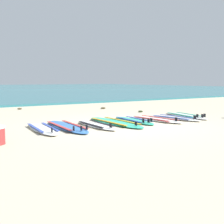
{
  "coord_description": "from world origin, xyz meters",
  "views": [
    {
      "loc": [
        -4.68,
        -6.66,
        1.25
      ],
      "look_at": [
        0.25,
        1.13,
        0.25
      ],
      "focal_mm": 47.45,
      "sensor_mm": 36.0,
      "label": 1
    }
  ],
  "objects_px": {
    "surfboard_3": "(115,122)",
    "surfboard_6": "(174,118)",
    "surfboard_5": "(155,119)",
    "surfboard_7": "(186,116)",
    "surfboard_0": "(43,129)",
    "surfboard_4": "(134,120)",
    "surfboard_1": "(67,126)",
    "surfboard_2": "(96,125)"
  },
  "relations": [
    {
      "from": "surfboard_3",
      "to": "surfboard_6",
      "type": "distance_m",
      "value": 2.15
    },
    {
      "from": "surfboard_5",
      "to": "surfboard_7",
      "type": "xyz_separation_m",
      "value": [
        1.5,
        0.16,
        0.0
      ]
    },
    {
      "from": "surfboard_7",
      "to": "surfboard_3",
      "type": "bearing_deg",
      "value": -179.46
    },
    {
      "from": "surfboard_0",
      "to": "surfboard_6",
      "type": "bearing_deg",
      "value": -2.96
    },
    {
      "from": "surfboard_6",
      "to": "surfboard_4",
      "type": "bearing_deg",
      "value": 171.44
    },
    {
      "from": "surfboard_0",
      "to": "surfboard_4",
      "type": "relative_size",
      "value": 1.06
    },
    {
      "from": "surfboard_0",
      "to": "surfboard_5",
      "type": "bearing_deg",
      "value": -2.49
    },
    {
      "from": "surfboard_1",
      "to": "surfboard_4",
      "type": "xyz_separation_m",
      "value": [
        2.18,
        -0.0,
        0.0
      ]
    },
    {
      "from": "surfboard_4",
      "to": "surfboard_6",
      "type": "relative_size",
      "value": 1.0
    },
    {
      "from": "surfboard_5",
      "to": "surfboard_6",
      "type": "distance_m",
      "value": 0.74
    },
    {
      "from": "surfboard_1",
      "to": "surfboard_3",
      "type": "relative_size",
      "value": 0.95
    },
    {
      "from": "surfboard_1",
      "to": "surfboard_7",
      "type": "relative_size",
      "value": 1.13
    },
    {
      "from": "surfboard_3",
      "to": "surfboard_4",
      "type": "bearing_deg",
      "value": 1.62
    },
    {
      "from": "surfboard_6",
      "to": "surfboard_3",
      "type": "bearing_deg",
      "value": 174.71
    },
    {
      "from": "surfboard_3",
      "to": "surfboard_5",
      "type": "distance_m",
      "value": 1.41
    },
    {
      "from": "surfboard_0",
      "to": "surfboard_1",
      "type": "height_order",
      "value": "same"
    },
    {
      "from": "surfboard_4",
      "to": "surfboard_5",
      "type": "xyz_separation_m",
      "value": [
        0.71,
        -0.15,
        -0.0
      ]
    },
    {
      "from": "surfboard_7",
      "to": "surfboard_4",
      "type": "bearing_deg",
      "value": -179.8
    },
    {
      "from": "surfboard_0",
      "to": "surfboard_6",
      "type": "relative_size",
      "value": 1.06
    },
    {
      "from": "surfboard_0",
      "to": "surfboard_3",
      "type": "bearing_deg",
      "value": -0.63
    },
    {
      "from": "surfboard_3",
      "to": "surfboard_6",
      "type": "height_order",
      "value": "same"
    },
    {
      "from": "surfboard_1",
      "to": "surfboard_3",
      "type": "xyz_separation_m",
      "value": [
        1.49,
        -0.02,
        -0.0
      ]
    },
    {
      "from": "surfboard_0",
      "to": "surfboard_2",
      "type": "distance_m",
      "value": 1.43
    },
    {
      "from": "surfboard_2",
      "to": "surfboard_5",
      "type": "distance_m",
      "value": 2.13
    },
    {
      "from": "surfboard_0",
      "to": "surfboard_7",
      "type": "distance_m",
      "value": 5.05
    },
    {
      "from": "surfboard_6",
      "to": "surfboard_5",
      "type": "bearing_deg",
      "value": 174.76
    },
    {
      "from": "surfboard_2",
      "to": "surfboard_6",
      "type": "relative_size",
      "value": 0.95
    },
    {
      "from": "surfboard_7",
      "to": "surfboard_5",
      "type": "bearing_deg",
      "value": -173.99
    },
    {
      "from": "surfboard_1",
      "to": "surfboard_4",
      "type": "relative_size",
      "value": 1.22
    },
    {
      "from": "surfboard_1",
      "to": "surfboard_4",
      "type": "bearing_deg",
      "value": -0.1
    },
    {
      "from": "surfboard_1",
      "to": "surfboard_3",
      "type": "height_order",
      "value": "same"
    },
    {
      "from": "surfboard_5",
      "to": "surfboard_6",
      "type": "height_order",
      "value": "same"
    },
    {
      "from": "surfboard_2",
      "to": "surfboard_4",
      "type": "relative_size",
      "value": 0.95
    },
    {
      "from": "surfboard_3",
      "to": "surfboard_4",
      "type": "xyz_separation_m",
      "value": [
        0.69,
        0.02,
        0.0
      ]
    },
    {
      "from": "surfboard_5",
      "to": "surfboard_3",
      "type": "bearing_deg",
      "value": 174.68
    },
    {
      "from": "surfboard_2",
      "to": "surfboard_6",
      "type": "height_order",
      "value": "same"
    },
    {
      "from": "surfboard_0",
      "to": "surfboard_3",
      "type": "distance_m",
      "value": 2.14
    },
    {
      "from": "surfboard_4",
      "to": "surfboard_5",
      "type": "height_order",
      "value": "same"
    },
    {
      "from": "surfboard_3",
      "to": "surfboard_0",
      "type": "bearing_deg",
      "value": 179.37
    },
    {
      "from": "surfboard_3",
      "to": "surfboard_7",
      "type": "xyz_separation_m",
      "value": [
        2.9,
        0.03,
        0.0
      ]
    },
    {
      "from": "surfboard_4",
      "to": "surfboard_7",
      "type": "bearing_deg",
      "value": 0.2
    },
    {
      "from": "surfboard_2",
      "to": "surfboard_3",
      "type": "height_order",
      "value": "same"
    }
  ]
}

